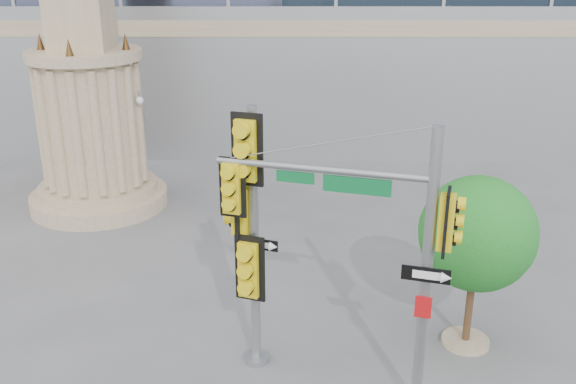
{
  "coord_description": "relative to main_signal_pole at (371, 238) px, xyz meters",
  "views": [
    {
      "loc": [
        0.29,
        -10.78,
        7.86
      ],
      "look_at": [
        0.25,
        2.0,
        3.09
      ],
      "focal_mm": 40.0,
      "sensor_mm": 36.0,
      "label": 1
    }
  ],
  "objects": [
    {
      "name": "monument",
      "position": [
        -7.68,
        9.81,
        2.21
      ],
      "size": [
        4.4,
        4.4,
        16.6
      ],
      "color": "gray",
      "rests_on": "ground"
    },
    {
      "name": "secondary_signal_pole",
      "position": [
        -2.16,
        1.06,
        -0.17
      ],
      "size": [
        0.92,
        0.86,
        5.34
      ],
      "rotation": [
        0.0,
        0.0,
        -0.33
      ],
      "color": "slate",
      "rests_on": "ground"
    },
    {
      "name": "street_tree",
      "position": [
        2.42,
        1.81,
        -0.83
      ],
      "size": [
        2.41,
        2.36,
        3.76
      ],
      "color": "gray",
      "rests_on": "ground"
    },
    {
      "name": "ground",
      "position": [
        -1.68,
        0.81,
        -3.31
      ],
      "size": [
        120.0,
        120.0,
        0.0
      ],
      "primitive_type": "plane",
      "color": "#545456",
      "rests_on": "ground"
    },
    {
      "name": "main_signal_pole",
      "position": [
        0.0,
        0.0,
        0.0
      ],
      "size": [
        4.03,
        1.5,
        5.34
      ],
      "rotation": [
        0.0,
        0.0,
        -0.28
      ],
      "color": "slate",
      "rests_on": "ground"
    }
  ]
}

